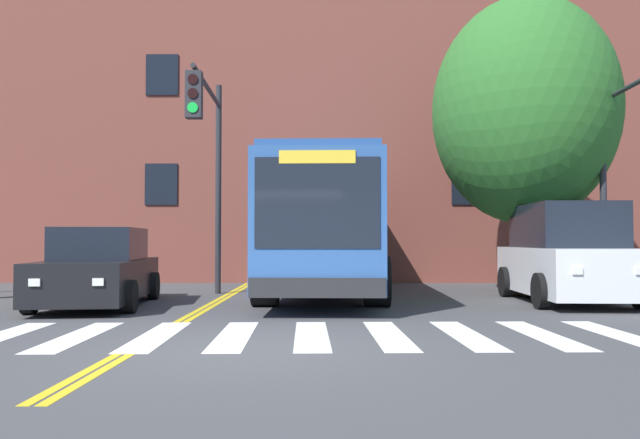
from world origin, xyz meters
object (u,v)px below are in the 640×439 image
car_black_near_lane (99,270)px  traffic_light_near_corner (633,143)px  car_white_far_lane (566,256)px  city_bus (325,226)px  traffic_light_overhead (209,145)px  street_tree_curbside_large (524,112)px

car_black_near_lane → traffic_light_near_corner: 11.95m
car_white_far_lane → traffic_light_near_corner: bearing=-46.9°
city_bus → traffic_light_near_corner: (6.66, -3.86, 1.71)m
traffic_light_overhead → street_tree_curbside_large: size_ratio=0.72×
car_black_near_lane → traffic_light_near_corner: traffic_light_near_corner is taller
car_white_far_lane → traffic_light_near_corner: (1.05, -1.13, 2.46)m
car_white_far_lane → traffic_light_overhead: size_ratio=0.84×
traffic_light_overhead → city_bus: bearing=35.6°
city_bus → street_tree_curbside_large: 6.14m
city_bus → car_white_far_lane: bearing=-26.0°
car_black_near_lane → street_tree_curbside_large: 11.38m
car_white_far_lane → city_bus: bearing=154.0°
street_tree_curbside_large → car_black_near_lane: bearing=-164.6°
city_bus → traffic_light_near_corner: bearing=-30.1°
traffic_light_near_corner → street_tree_curbside_large: (-1.38, 3.07, 1.32)m
traffic_light_overhead → street_tree_curbside_large: (8.13, 1.24, 1.07)m
car_black_near_lane → car_white_far_lane: bearing=4.7°
car_white_far_lane → traffic_light_overhead: (-8.45, 0.70, 2.71)m
car_black_near_lane → traffic_light_overhead: bearing=36.7°
car_white_far_lane → traffic_light_overhead: 8.90m
car_black_near_lane → traffic_light_overhead: 4.00m
city_bus → car_black_near_lane: (-4.97, -3.61, -1.04)m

